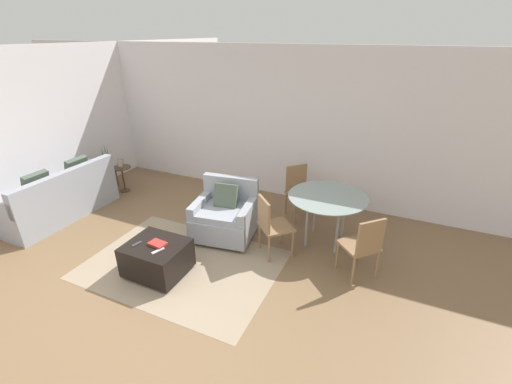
{
  "coord_description": "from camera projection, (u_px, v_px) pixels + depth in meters",
  "views": [
    {
      "loc": [
        2.37,
        -2.35,
        2.94
      ],
      "look_at": [
        0.46,
        1.87,
        0.75
      ],
      "focal_mm": 24.0,
      "sensor_mm": 36.0,
      "label": 1
    }
  ],
  "objects": [
    {
      "name": "couch",
      "position": [
        60.0,
        199.0,
        5.87
      ],
      "size": [
        0.83,
        1.9,
        0.94
      ],
      "color": "#999EA8",
      "rests_on": "ground_plane"
    },
    {
      "name": "ottoman",
      "position": [
        157.0,
        257.0,
        4.49
      ],
      "size": [
        0.75,
        0.65,
        0.45
      ],
      "color": "black",
      "rests_on": "ground_plane"
    },
    {
      "name": "potted_plant",
      "position": [
        109.0,
        177.0,
        7.01
      ],
      "size": [
        0.33,
        0.33,
        0.96
      ],
      "color": "brown",
      "rests_on": "ground_plane"
    },
    {
      "name": "area_rug",
      "position": [
        183.0,
        264.0,
        4.75
      ],
      "size": [
        2.59,
        1.83,
        0.01
      ],
      "color": "gray",
      "rests_on": "ground_plane"
    },
    {
      "name": "wall_left",
      "position": [
        47.0,
        129.0,
        5.99
      ],
      "size": [
        0.06,
        12.0,
        2.75
      ],
      "color": "white",
      "rests_on": "ground_plane"
    },
    {
      "name": "dining_table",
      "position": [
        327.0,
        201.0,
        4.97
      ],
      "size": [
        1.15,
        1.15,
        0.78
      ],
      "color": "#8C9E99",
      "rests_on": "ground_plane"
    },
    {
      "name": "dining_chair_near_left",
      "position": [
        271.0,
        223.0,
        4.76
      ],
      "size": [
        0.59,
        0.59,
        0.9
      ],
      "color": "#93704C",
      "rests_on": "ground_plane"
    },
    {
      "name": "tv_remote_secondary",
      "position": [
        158.0,
        251.0,
        4.26
      ],
      "size": [
        0.1,
        0.17,
        0.01
      ],
      "color": "#B7B7BC",
      "rests_on": "ottoman"
    },
    {
      "name": "picture_frame",
      "position": [
        121.0,
        163.0,
        6.68
      ],
      "size": [
        0.13,
        0.07,
        0.17
      ],
      "color": "#8C6647",
      "rests_on": "side_table"
    },
    {
      "name": "armchair",
      "position": [
        225.0,
        216.0,
        5.28
      ],
      "size": [
        1.0,
        0.93,
        0.89
      ],
      "color": "#999EA8",
      "rests_on": "ground_plane"
    },
    {
      "name": "ground_plane",
      "position": [
        156.0,
        303.0,
        4.08
      ],
      "size": [
        20.0,
        20.0,
        0.0
      ],
      "primitive_type": "plane",
      "color": "brown"
    },
    {
      "name": "wall_back",
      "position": [
        269.0,
        124.0,
        6.34
      ],
      "size": [
        12.0,
        0.06,
        2.75
      ],
      "color": "white",
      "rests_on": "ground_plane"
    },
    {
      "name": "side_table",
      "position": [
        123.0,
        175.0,
        6.78
      ],
      "size": [
        0.36,
        0.36,
        0.51
      ],
      "color": "#4C3828",
      "rests_on": "ground_plane"
    },
    {
      "name": "dining_chair_far_left",
      "position": [
        299.0,
        188.0,
        5.8
      ],
      "size": [
        0.59,
        0.59,
        0.9
      ],
      "color": "#93704C",
      "rests_on": "ground_plane"
    },
    {
      "name": "dining_chair_near_right",
      "position": [
        364.0,
        244.0,
        4.29
      ],
      "size": [
        0.59,
        0.59,
        0.9
      ],
      "color": "#93704C",
      "rests_on": "ground_plane"
    },
    {
      "name": "tv_remote_primary",
      "position": [
        137.0,
        244.0,
        4.4
      ],
      "size": [
        0.08,
        0.14,
        0.01
      ],
      "color": "#333338",
      "rests_on": "ottoman"
    },
    {
      "name": "book_stack",
      "position": [
        158.0,
        244.0,
        4.38
      ],
      "size": [
        0.23,
        0.17,
        0.03
      ],
      "color": "#B72D28",
      "rests_on": "ottoman"
    }
  ]
}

